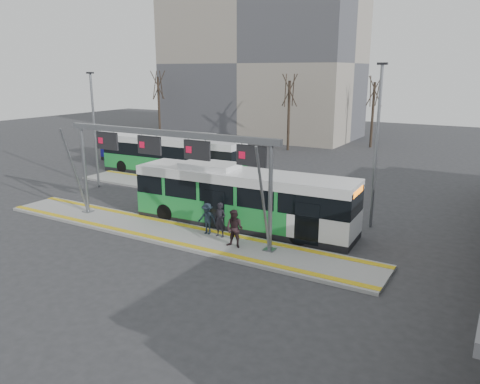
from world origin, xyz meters
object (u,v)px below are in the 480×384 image
Objects in this scene: passenger_b at (235,229)px; gantry at (167,151)px; passenger_a at (220,220)px; passenger_c at (207,219)px; hero_bus at (242,199)px.

gantry is at bearing 171.11° from passenger_b.
passenger_a is 1.63m from passenger_b.
passenger_b is (1.37, -0.88, 0.03)m from passenger_a.
passenger_b reaches higher than passenger_a.
passenger_a is at bearing 144.43° from passenger_b.
gantry reaches higher than passenger_c.
passenger_b is at bearing -5.92° from gantry.
passenger_a is 0.80m from passenger_c.
gantry is 5.36m from passenger_b.
hero_bus reaches higher than passenger_b.
hero_bus is at bearing 63.54° from passenger_c.
passenger_b is 2.35m from passenger_c.
hero_bus is 2.43m from passenger_c.
passenger_b reaches higher than passenger_c.
gantry is 4.38m from passenger_a.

